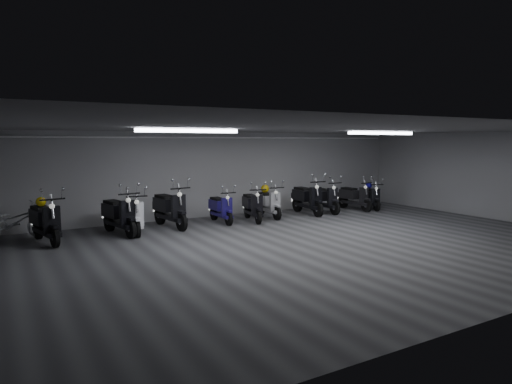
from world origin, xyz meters
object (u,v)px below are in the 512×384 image
scooter_9 (355,193)px  scooter_3 (170,202)px  scooter_10 (371,193)px  helmet_1 (265,189)px  helmet_0 (369,186)px  scooter_6 (268,198)px  helmet_2 (41,202)px  scooter_7 (308,193)px  scooter_1 (119,208)px  scooter_8 (324,193)px  scooter_2 (134,209)px  scooter_5 (253,201)px  bicycle (14,218)px  scooter_0 (45,215)px  scooter_4 (221,203)px

scooter_9 → scooter_3: bearing=174.2°
scooter_10 → helmet_1: (-4.24, 0.56, 0.34)m
helmet_0 → scooter_3: bearing=179.6°
scooter_6 → helmet_2: (-6.77, -0.18, 0.36)m
scooter_3 → helmet_0: 7.72m
scooter_7 → scooter_10: 2.77m
scooter_1 → scooter_9: size_ratio=1.12×
scooter_1 → scooter_8: size_ratio=1.06×
scooter_2 → scooter_5: (3.72, 0.01, -0.02)m
scooter_1 → bicycle: (-2.47, 0.55, -0.13)m
scooter_0 → scooter_9: 10.29m
scooter_6 → helmet_2: 6.78m
scooter_6 → helmet_1: size_ratio=6.30×
helmet_1 → scooter_1: bearing=-173.2°
scooter_9 → helmet_0: scooter_9 is taller
scooter_6 → scooter_9: (3.57, -0.20, 0.00)m
scooter_4 → helmet_1: scooter_4 is taller
scooter_3 → scooter_1: bearing=-177.5°
scooter_7 → scooter_0: bearing=-173.9°
scooter_1 → scooter_7: scooter_7 is taller
scooter_8 → scooter_3: bearing=-179.6°
scooter_9 → helmet_0: 0.80m
scooter_10 → scooter_3: bearing=-161.0°
scooter_0 → scooter_3: (3.33, 0.37, 0.04)m
scooter_1 → scooter_3: bearing=-1.4°
scooter_10 → scooter_9: bearing=-169.3°
scooter_2 → bicycle: (-2.87, 0.54, -0.07)m
scooter_10 → scooter_6: bearing=-163.4°
scooter_5 → bicycle: (-6.60, 0.53, -0.05)m
scooter_7 → helmet_1: scooter_7 is taller
scooter_0 → scooter_6: 6.73m
scooter_6 → scooter_9: bearing=-0.3°
scooter_4 → scooter_10: bearing=-1.5°
scooter_6 → scooter_7: scooter_7 is taller
scooter_7 → scooter_8: bearing=4.1°
scooter_6 → scooter_8: scooter_8 is taller
scooter_1 → scooter_5: 4.12m
scooter_4 → scooter_0: bearing=-175.3°
scooter_1 → scooter_6: bearing=-7.8°
scooter_10 → scooter_4: bearing=-161.2°
helmet_2 → scooter_9: bearing=-0.1°
scooter_1 → scooter_6: (4.91, 0.35, -0.08)m
scooter_8 → helmet_2: size_ratio=7.55×
scooter_2 → scooter_9: bearing=7.7°
scooter_2 → scooter_10: bearing=6.8°
scooter_3 → scooter_8: (5.61, -0.06, -0.07)m
scooter_2 → scooter_6: size_ratio=1.05×
scooter_5 → scooter_7: (2.28, 0.20, 0.08)m
scooter_2 → helmet_2: bearing=-177.4°
scooter_5 → helmet_2: 6.00m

